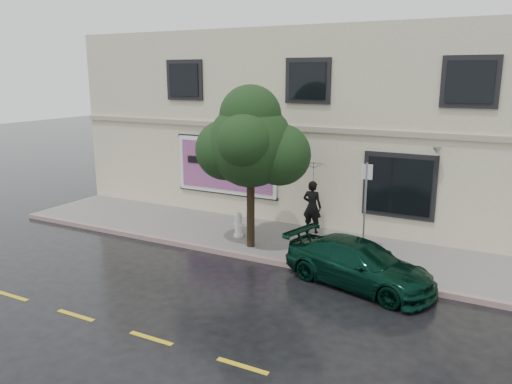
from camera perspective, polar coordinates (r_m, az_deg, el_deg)
The scene contains 12 objects.
ground at distance 13.71m, azimuth -2.46°, elevation -9.95°, with size 90.00×90.00×0.00m, color black.
sidewalk at distance 16.38m, azimuth 3.28°, elevation -5.72°, with size 20.00×3.50×0.15m, color gray.
curb at distance 14.90m, azimuth 0.46°, elevation -7.68°, with size 20.00×0.18×0.16m, color gray.
road_marking at distance 11.14m, azimuth -11.89°, elevation -16.04°, with size 19.00×0.12×0.01m, color gold.
building at distance 20.95m, azimuth 10.01°, elevation 7.88°, with size 20.00×8.12×7.00m.
billboard at distance 18.77m, azimuth -3.44°, elevation 2.98°, with size 4.30×0.16×2.20m.
car at distance 13.41m, azimuth 11.67°, elevation -8.04°, with size 1.80×4.08×1.19m, color black.
pedestrian at distance 16.96m, azimuth 6.43°, elevation -1.69°, with size 0.66×0.43×1.80m, color black.
umbrella at distance 16.67m, azimuth 6.54°, elevation 2.57°, with size 1.03×1.03×0.76m, color black.
street_tree at distance 15.00m, azimuth -0.63°, elevation 5.38°, with size 2.58×2.58×4.50m.
fire_hydrant at distance 16.55m, azimuth -2.01°, elevation -3.75°, with size 0.35×0.32×0.84m.
sign_pole at distance 15.01m, azimuth 12.38°, elevation -0.93°, with size 0.34×0.06×2.77m.
Camera 1 is at (6.36, -10.87, 5.42)m, focal length 35.00 mm.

